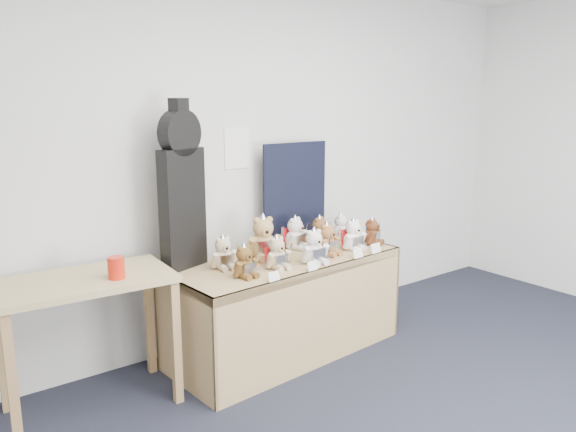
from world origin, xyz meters
TOP-DOWN VIEW (x-y plane):
  - room_shell at (0.03, 2.49)m, footprint 6.00×6.00m
  - display_table at (0.14, 1.96)m, footprint 1.75×0.83m
  - side_table at (-1.24, 2.12)m, footprint 1.01×0.60m
  - guitar_case at (-0.53, 2.26)m, footprint 0.35×0.20m
  - navy_board at (0.48, 2.37)m, footprint 0.58×0.03m
  - red_cup at (-1.09, 1.99)m, footprint 0.10×0.10m
  - teddy_front_far_left at (-0.32, 1.85)m, footprint 0.20×0.16m
  - teddy_front_left at (-0.05, 1.87)m, footprint 0.20×0.16m
  - teddy_front_centre at (0.22, 1.81)m, footprint 0.22×0.19m
  - teddy_front_right at (0.43, 1.92)m, footprint 0.22×0.20m
  - teddy_front_far_right at (0.68, 1.91)m, footprint 0.21×0.17m
  - teddy_front_end at (0.91, 1.94)m, footprint 0.19×0.19m
  - teddy_back_left at (-0.34, 2.08)m, footprint 0.20×0.17m
  - teddy_back_centre_left at (0.01, 2.12)m, footprint 0.28×0.26m
  - teddy_back_centre_right at (0.35, 2.19)m, footprint 0.23×0.21m
  - teddy_back_right at (0.56, 2.16)m, footprint 0.21×0.20m
  - teddy_back_end at (0.81, 2.20)m, footprint 0.20×0.19m
  - entry_card_a at (-0.23, 1.66)m, footprint 0.08×0.02m
  - entry_card_b at (0.10, 1.69)m, footprint 0.09×0.02m
  - entry_card_c at (0.55, 1.72)m, footprint 0.10×0.03m
  - entry_card_d at (0.74, 1.74)m, footprint 0.10×0.03m

SIDE VIEW (x-z plane):
  - display_table at x=0.14m, z-range 0.20..0.91m
  - side_table at x=-1.24m, z-range 0.28..1.09m
  - entry_card_a at x=-0.23m, z-range 0.71..0.77m
  - entry_card_b at x=0.10m, z-range 0.71..0.77m
  - entry_card_c at x=0.55m, z-range 0.71..0.78m
  - entry_card_d at x=0.74m, z-range 0.71..0.78m
  - teddy_front_end at x=0.91m, z-range 0.68..0.92m
  - teddy_back_end at x=0.81m, z-range 0.68..0.92m
  - teddy_front_far_left at x=-0.32m, z-range 0.68..0.92m
  - teddy_front_left at x=-0.05m, z-range 0.68..0.93m
  - teddy_back_left at x=-0.34m, z-range 0.68..0.93m
  - teddy_back_right at x=0.56m, z-range 0.68..0.94m
  - teddy_front_far_right at x=0.68m, z-range 0.68..0.94m
  - teddy_front_right at x=0.43m, z-range 0.68..0.94m
  - teddy_front_centre at x=0.22m, z-range 0.68..0.95m
  - teddy_back_centre_right at x=0.35m, z-range 0.68..0.95m
  - teddy_back_centre_left at x=0.01m, z-range 0.67..1.02m
  - red_cup at x=-1.09m, z-range 0.81..0.94m
  - navy_board at x=0.48m, z-range 0.71..1.49m
  - guitar_case at x=-0.53m, z-range 0.70..1.81m
  - room_shell at x=0.03m, z-range -1.54..4.46m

